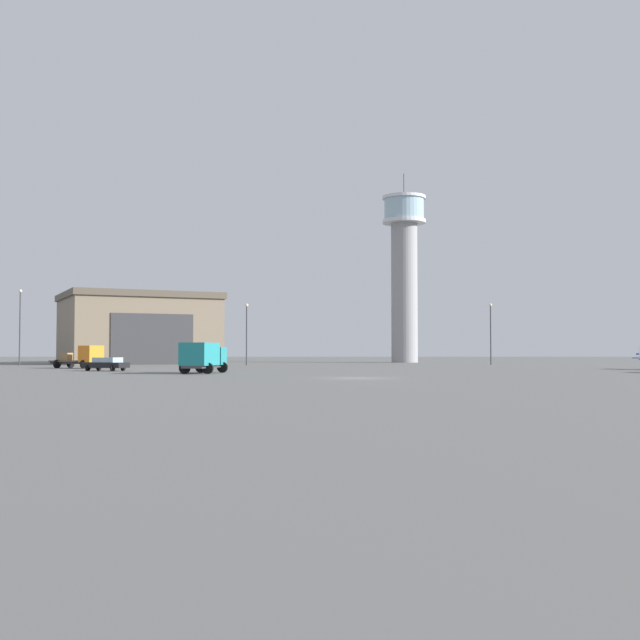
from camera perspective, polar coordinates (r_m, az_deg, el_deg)
name	(u,v)px	position (r m, az deg, el deg)	size (l,w,h in m)	color
ground_plane	(357,378)	(57.89, 2.74, -4.31)	(400.00, 400.00, 0.00)	#60605E
control_tower	(404,266)	(135.23, 6.24, 3.97)	(7.50, 7.50, 32.97)	gray
hangar	(138,329)	(126.03, -13.29, -0.63)	(29.21, 27.77, 11.03)	#7A6B56
truck_flatbed_orange	(83,357)	(93.69, -17.09, -2.65)	(6.76, 5.08, 2.63)	#38383D
truck_box_teal	(203,356)	(70.67, -8.64, -2.65)	(3.95, 6.78, 2.76)	#38383D
car_black	(106,364)	(80.94, -15.51, -3.12)	(4.95, 3.50, 1.37)	black
light_post_west	(491,328)	(114.38, 12.49, -0.60)	(0.44, 0.44, 8.90)	#38383D
light_post_east	(20,321)	(112.43, -21.27, -0.08)	(0.44, 0.44, 10.38)	#38383D
light_post_north	(247,328)	(107.92, -5.44, -0.63)	(0.44, 0.44, 8.61)	#38383D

